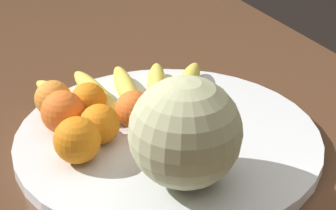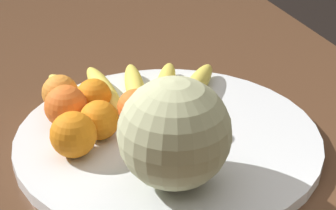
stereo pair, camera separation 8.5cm
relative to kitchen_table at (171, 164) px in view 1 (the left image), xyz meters
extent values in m
cube|color=#4C301E|center=(0.00, 0.00, 0.07)|extent=(1.67, 0.87, 0.04)
cube|color=#4C301E|center=(-0.75, 0.35, -0.30)|extent=(0.07, 0.07, 0.71)
cylinder|color=silver|center=(0.07, -0.04, 0.10)|extent=(0.48, 0.48, 0.02)
torus|color=#47382D|center=(0.07, -0.04, 0.11)|extent=(0.48, 0.48, 0.01)
sphere|color=#B2B789|center=(0.19, -0.07, 0.19)|extent=(0.15, 0.15, 0.15)
sphere|color=brown|center=(0.02, -0.07, 0.13)|extent=(0.02, 0.02, 0.02)
ellipsoid|color=#DBC64C|center=(-0.05, 0.05, 0.13)|extent=(0.16, 0.13, 0.03)
ellipsoid|color=#DBC64C|center=(-0.06, 0.00, 0.13)|extent=(0.17, 0.10, 0.03)
ellipsoid|color=#DBC64C|center=(-0.07, -0.05, 0.13)|extent=(0.18, 0.06, 0.03)
ellipsoid|color=#DBC64C|center=(-0.08, -0.11, 0.13)|extent=(0.19, 0.05, 0.03)
ellipsoid|color=#DBC64C|center=(-0.08, -0.16, 0.13)|extent=(0.17, 0.09, 0.03)
sphere|color=orange|center=(-0.03, -0.13, 0.14)|extent=(0.06, 0.06, 0.06)
sphere|color=orange|center=(0.08, -0.18, 0.15)|extent=(0.07, 0.07, 0.07)
sphere|color=orange|center=(-0.01, -0.18, 0.15)|extent=(0.07, 0.07, 0.07)
sphere|color=orange|center=(0.07, -0.01, 0.14)|extent=(0.06, 0.06, 0.06)
sphere|color=orange|center=(0.02, -0.08, 0.14)|extent=(0.06, 0.06, 0.06)
sphere|color=orange|center=(0.05, -0.14, 0.14)|extent=(0.06, 0.06, 0.06)
sphere|color=orange|center=(-0.06, -0.18, 0.14)|extent=(0.06, 0.06, 0.06)
camera|label=1|loc=(0.75, -0.34, 0.57)|focal=60.00mm
camera|label=2|loc=(0.78, -0.26, 0.57)|focal=60.00mm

